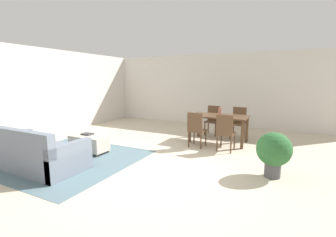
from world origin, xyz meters
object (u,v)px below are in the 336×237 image
object	(u,v)px
vase_centerpiece	(220,112)
book_on_ottoman	(87,134)
couch	(36,154)
dining_chair_far_right	(239,121)
dining_table	(219,119)
dining_chair_near_left	(196,128)
dining_chair_far_left	(213,119)
ottoman_table	(89,143)
dining_chair_near_right	(225,131)
potted_plant	(274,151)

from	to	relation	value
vase_centerpiece	book_on_ottoman	size ratio (longest dim) A/B	0.84
couch	book_on_ottoman	world-z (taller)	couch
dining_chair_far_right	dining_table	bearing A→B (deg)	-117.02
dining_chair_far_right	vase_centerpiece	distance (m)	0.93
dining_chair_far_right	couch	bearing A→B (deg)	-125.17
dining_chair_far_right	vase_centerpiece	world-z (taller)	vase_centerpiece
dining_chair_near_left	dining_chair_far_left	world-z (taller)	same
ottoman_table	dining_chair_near_right	bearing A→B (deg)	28.03
dining_table	dining_chair_near_right	bearing A→B (deg)	-64.69
couch	potted_plant	bearing A→B (deg)	21.54
dining_chair_near_left	book_on_ottoman	size ratio (longest dim) A/B	3.54
potted_plant	dining_chair_far_left	bearing A→B (deg)	124.78
couch	dining_chair_near_right	size ratio (longest dim) A/B	2.13
vase_centerpiece	book_on_ottoman	bearing A→B (deg)	-139.36
dining_chair_near_right	vase_centerpiece	xyz separation A→B (m)	(-0.35, 0.82, 0.35)
dining_chair_far_left	potted_plant	bearing A→B (deg)	-55.22
dining_chair_near_left	book_on_ottoman	world-z (taller)	dining_chair_near_left
dining_chair_near_left	potted_plant	distance (m)	2.21
vase_centerpiece	dining_chair_near_left	bearing A→B (deg)	-116.57
couch	ottoman_table	bearing A→B (deg)	82.59
vase_centerpiece	book_on_ottoman	world-z (taller)	vase_centerpiece
ottoman_table	vase_centerpiece	bearing A→B (deg)	42.78
dining_table	dining_chair_far_right	world-z (taller)	dining_chair_far_right
vase_centerpiece	dining_chair_far_left	bearing A→B (deg)	117.84
couch	dining_chair_far_left	bearing A→B (deg)	62.65
ottoman_table	couch	bearing A→B (deg)	-97.41
ottoman_table	vase_centerpiece	world-z (taller)	vase_centerpiece
dining_table	potted_plant	size ratio (longest dim) A/B	1.88
dining_chair_near_left	dining_chair_far_left	bearing A→B (deg)	91.10
dining_table	dining_chair_far_right	bearing A→B (deg)	62.98
dining_chair_far_left	vase_centerpiece	distance (m)	0.98
couch	vase_centerpiece	world-z (taller)	vase_centerpiece
dining_chair_far_right	dining_chair_near_right	bearing A→B (deg)	-90.76
dining_chair_near_right	book_on_ottoman	world-z (taller)	dining_chair_near_right
dining_chair_near_right	book_on_ottoman	distance (m)	3.37
book_on_ottoman	dining_chair_far_left	bearing A→B (deg)	54.19
dining_table	potted_plant	world-z (taller)	potted_plant
dining_chair_near_left	vase_centerpiece	distance (m)	0.96
ottoman_table	potted_plant	distance (m)	4.07
dining_chair_far_right	ottoman_table	bearing A→B (deg)	-132.99
dining_chair_near_left	dining_chair_far_left	xyz separation A→B (m)	(-0.03, 1.61, 0.00)
dining_chair_near_left	dining_chair_far_right	bearing A→B (deg)	63.84
dining_table	potted_plant	bearing A→B (deg)	-52.00
couch	dining_table	xyz separation A→B (m)	(2.69, 3.60, 0.38)
dining_table	book_on_ottoman	world-z (taller)	dining_table
dining_chair_near_left	dining_chair_far_right	world-z (taller)	same
dining_chair_far_right	book_on_ottoman	bearing A→B (deg)	-134.76
vase_centerpiece	potted_plant	xyz separation A→B (m)	(1.49, -1.95, -0.38)
couch	dining_chair_near_right	xyz separation A→B (m)	(3.07, 2.79, 0.23)
dining_table	vase_centerpiece	size ratio (longest dim) A/B	7.09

